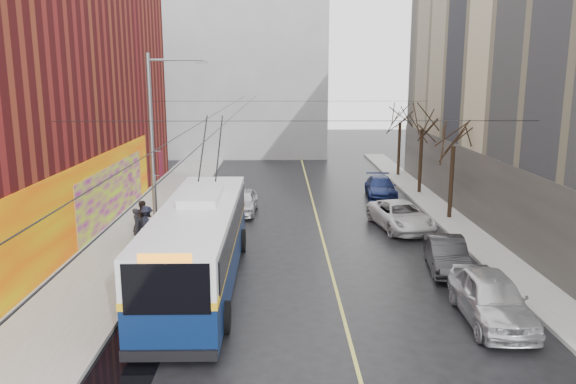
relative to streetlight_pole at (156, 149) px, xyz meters
name	(u,v)px	position (x,y,z in m)	size (l,w,h in m)	color
ground	(303,361)	(6.14, -10.00, -4.85)	(140.00, 140.00, 0.00)	black
sidewalk_left	(131,240)	(-1.86, 2.00, -4.77)	(4.00, 60.00, 0.15)	gray
sidewalk_right	(473,238)	(15.14, 2.00, -4.77)	(2.00, 60.00, 0.15)	gray
lane_line	(320,229)	(7.64, 4.00, -4.84)	(0.12, 50.00, 0.01)	#BFB74C
building_far	(228,66)	(0.14, 34.99, 4.17)	(20.50, 12.10, 18.00)	gray
streetlight_pole	(156,149)	(0.00, 0.00, 0.00)	(2.65, 0.60, 9.00)	slate
catenary_wires	(243,111)	(3.60, 4.77, 1.40)	(18.00, 60.00, 0.22)	black
tree_near	(454,132)	(15.14, 6.00, 0.13)	(3.20, 3.20, 6.40)	black
tree_mid	(423,118)	(15.14, 13.00, 0.41)	(3.20, 3.20, 6.68)	black
tree_far	(400,113)	(15.14, 20.00, 0.30)	(3.20, 3.20, 6.57)	black
puddle	(129,354)	(1.01, -9.54, -4.84)	(2.05, 3.77, 0.01)	black
pigeons_flying	(214,85)	(2.62, 0.16, 2.77)	(3.17, 1.78, 1.86)	slate
trolleybus	(199,243)	(2.36, -3.94, -3.14)	(3.07, 13.03, 6.15)	#081941
parked_car_a	(491,298)	(12.49, -7.41, -4.02)	(1.95, 4.84, 1.65)	#BCBDC1
parked_car_b	(447,254)	(12.49, -2.41, -4.16)	(1.45, 4.17, 1.37)	#252527
parked_car_c	(401,216)	(11.94, 4.10, -4.13)	(2.38, 5.17, 1.44)	silver
parked_car_d	(381,187)	(12.27, 11.99, -4.17)	(1.91, 4.69, 1.36)	navy
following_car	(242,201)	(3.26, 7.69, -4.13)	(1.70, 4.22, 1.44)	silver
pedestrian_a	(137,224)	(-1.46, 1.68, -3.90)	(0.58, 0.38, 1.60)	black
pedestrian_b	(144,219)	(-1.26, 2.29, -3.78)	(0.89, 0.70, 1.84)	black
pedestrian_c	(147,224)	(-0.94, 1.54, -3.83)	(1.12, 0.65, 1.74)	black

